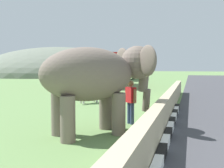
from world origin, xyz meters
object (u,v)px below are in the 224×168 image
Objects in this scene: elephant at (99,75)px; bus_white at (122,67)px; person_handler at (131,100)px; bus_red at (109,67)px; cow_near at (88,88)px.

elephant is 0.41× the size of bus_white.
person_handler is 0.17× the size of bus_red.
bus_red is (19.31, 5.75, 0.19)m from elephant.
elephant reaches higher than cow_near.
bus_red is 5.59× the size of cow_near.
bus_red is at bearing 16.59° from elephant.
cow_near is (4.72, 3.67, -0.06)m from person_handler.
bus_red is at bearing -171.43° from bus_white.
bus_red is (17.65, 6.44, 1.16)m from person_handler.
person_handler is (1.65, -0.69, -0.96)m from elephant.
person_handler is 5.98m from cow_near.
elephant reaches higher than person_handler.
cow_near is (6.37, 2.99, -1.02)m from elephant.
bus_red is 13.11m from bus_white.
bus_red reaches higher than person_handler.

